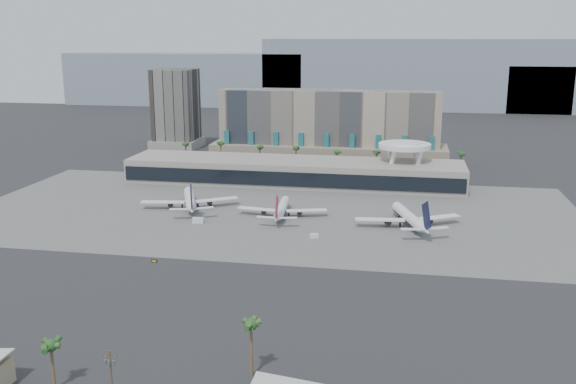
% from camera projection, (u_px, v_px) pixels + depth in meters
% --- Properties ---
extents(ground, '(900.00, 900.00, 0.00)m').
position_uv_depth(ground, '(240.00, 253.00, 222.75)').
color(ground, '#232326').
rests_on(ground, ground).
extents(apron_pad, '(260.00, 130.00, 0.06)m').
position_uv_depth(apron_pad, '(272.00, 211.00, 275.30)').
color(apron_pad, '#5B5B59').
rests_on(apron_pad, ground).
extents(mountain_ridge, '(680.00, 60.00, 70.00)m').
position_uv_depth(mountain_ridge, '(380.00, 79.00, 659.89)').
color(mountain_ridge, gray).
rests_on(mountain_ridge, ground).
extents(hotel, '(140.00, 30.00, 42.00)m').
position_uv_depth(hotel, '(329.00, 133.00, 383.67)').
color(hotel, tan).
rests_on(hotel, ground).
extents(office_tower, '(30.00, 30.00, 52.00)m').
position_uv_depth(office_tower, '(176.00, 114.00, 424.95)').
color(office_tower, black).
rests_on(office_tower, ground).
extents(terminal, '(170.00, 32.50, 14.50)m').
position_uv_depth(terminal, '(294.00, 171.00, 326.16)').
color(terminal, '#A59C91').
rests_on(terminal, ground).
extents(saucer_structure, '(26.00, 26.00, 21.89)m').
position_uv_depth(saucer_structure, '(405.00, 149.00, 319.62)').
color(saucer_structure, white).
rests_on(saucer_structure, ground).
extents(palm_row, '(157.80, 2.80, 13.10)m').
position_uv_depth(palm_row, '(317.00, 151.00, 357.59)').
color(palm_row, brown).
rests_on(palm_row, ground).
extents(utility_pole, '(3.20, 0.85, 12.00)m').
position_uv_depth(utility_pole, '(111.00, 373.00, 129.59)').
color(utility_pole, '#4C3826').
rests_on(utility_pole, ground).
extents(airliner_left, '(40.63, 41.93, 15.21)m').
position_uv_depth(airliner_left, '(190.00, 200.00, 279.08)').
color(airliner_left, white).
rests_on(airliner_left, ground).
extents(airliner_centre, '(37.80, 39.01, 13.46)m').
position_uv_depth(airliner_centre, '(282.00, 209.00, 266.32)').
color(airliner_centre, white).
rests_on(airliner_centre, ground).
extents(airliner_right, '(41.35, 42.79, 15.29)m').
position_uv_depth(airliner_right, '(409.00, 217.00, 252.01)').
color(airliner_right, white).
rests_on(airliner_right, ground).
extents(service_vehicle_a, '(4.73, 2.80, 2.18)m').
position_uv_depth(service_vehicle_a, '(198.00, 220.00, 257.75)').
color(service_vehicle_a, silver).
rests_on(service_vehicle_a, ground).
extents(service_vehicle_b, '(3.54, 2.76, 1.60)m').
position_uv_depth(service_vehicle_b, '(314.00, 236.00, 238.77)').
color(service_vehicle_b, silver).
rests_on(service_vehicle_b, ground).
extents(taxiway_sign, '(2.04, 0.59, 0.92)m').
position_uv_depth(taxiway_sign, '(154.00, 261.00, 213.28)').
color(taxiway_sign, black).
rests_on(taxiway_sign, ground).
extents(near_palm_a, '(6.00, 6.00, 11.74)m').
position_uv_depth(near_palm_a, '(51.00, 352.00, 134.50)').
color(near_palm_a, brown).
rests_on(near_palm_a, ground).
extents(near_palm_b, '(6.00, 6.00, 14.03)m').
position_uv_depth(near_palm_b, '(251.00, 331.00, 139.08)').
color(near_palm_b, brown).
rests_on(near_palm_b, ground).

